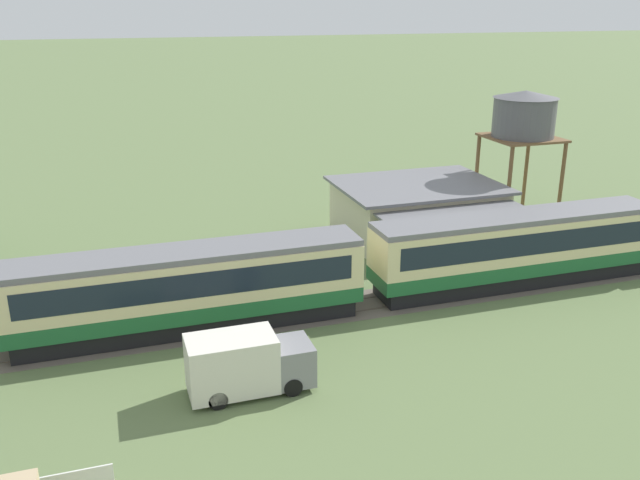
# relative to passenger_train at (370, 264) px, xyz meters

# --- Properties ---
(ground_plane) EXTENTS (600.00, 600.00, 0.00)m
(ground_plane) POSITION_rel_passenger_train_xyz_m (3.20, 0.38, -2.35)
(ground_plane) COLOR #607547
(passenger_train) EXTENTS (73.54, 2.98, 4.23)m
(passenger_train) POSITION_rel_passenger_train_xyz_m (0.00, 0.00, 0.00)
(passenger_train) COLOR #1E6033
(passenger_train) RESTS_ON ground_plane
(railway_track) EXTENTS (126.39, 3.60, 0.04)m
(railway_track) POSITION_rel_passenger_train_xyz_m (-6.69, -0.00, -2.34)
(railway_track) COLOR #665B51
(railway_track) RESTS_ON ground_plane
(station_building) EXTENTS (11.05, 9.62, 3.73)m
(station_building) POSITION_rel_passenger_train_xyz_m (7.49, 9.69, -0.46)
(station_building) COLOR beige
(station_building) RESTS_ON ground_plane
(water_tower) EXTENTS (4.82, 4.82, 9.68)m
(water_tower) POSITION_rel_passenger_train_xyz_m (15.75, 10.14, 5.49)
(water_tower) COLOR brown
(water_tower) RESTS_ON ground_plane
(delivery_truck_grey) EXTENTS (5.25, 2.07, 2.62)m
(delivery_truck_grey) POSITION_rel_passenger_train_xyz_m (-8.19, -6.57, -1.03)
(delivery_truck_grey) COLOR gray
(delivery_truck_grey) RESTS_ON ground_plane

